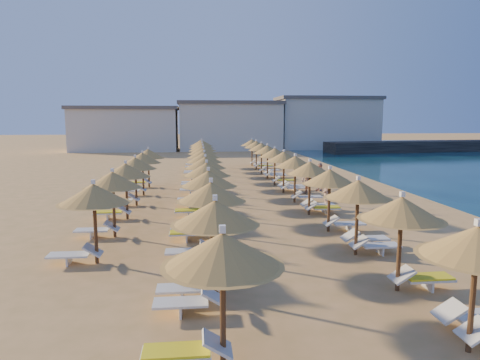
{
  "coord_description": "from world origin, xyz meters",
  "views": [
    {
      "loc": [
        -3.66,
        -19.94,
        4.79
      ],
      "look_at": [
        -1.24,
        4.0,
        1.3
      ],
      "focal_mm": 32.0,
      "sensor_mm": 36.0,
      "label": 1
    }
  ],
  "objects": [
    {
      "name": "loungers",
      "position": [
        -1.71,
        4.67,
        0.34
      ],
      "size": [
        12.04,
        35.65,
        0.66
      ],
      "color": "white",
      "rests_on": "ground"
    },
    {
      "name": "ground",
      "position": [
        0.0,
        0.0,
        0.0
      ],
      "size": [
        220.0,
        220.0,
        0.0
      ],
      "primitive_type": "plane",
      "color": "tan",
      "rests_on": "ground"
    },
    {
      "name": "parasol_row_east",
      "position": [
        1.87,
        5.3,
        2.3
      ],
      "size": [
        2.36,
        37.39,
        2.82
      ],
      "color": "brown",
      "rests_on": "ground"
    },
    {
      "name": "jetty",
      "position": [
        29.17,
        38.95,
        0.75
      ],
      "size": [
        30.26,
        8.1,
        1.5
      ],
      "primitive_type": "cube",
      "rotation": [
        0.0,
        0.0,
        0.14
      ],
      "color": "black",
      "rests_on": "ground"
    },
    {
      "name": "hotel_blocks",
      "position": [
        2.5,
        45.86,
        3.7
      ],
      "size": [
        46.53,
        9.85,
        8.1
      ],
      "color": "beige",
      "rests_on": "ground"
    },
    {
      "name": "beachgoer_b",
      "position": [
        3.23,
        6.16,
        0.86
      ],
      "size": [
        0.93,
        1.03,
        1.72
      ],
      "primitive_type": "imported",
      "rotation": [
        0.0,
        0.0,
        -1.16
      ],
      "color": "tan",
      "rests_on": "ground"
    },
    {
      "name": "beachgoer_a",
      "position": [
        3.12,
        1.71,
        0.84
      ],
      "size": [
        0.45,
        0.65,
        1.69
      ],
      "primitive_type": "imported",
      "rotation": [
        0.0,
        0.0,
        -1.65
      ],
      "color": "tan",
      "rests_on": "ground"
    },
    {
      "name": "parasol_row_west",
      "position": [
        -3.21,
        5.3,
        2.3
      ],
      "size": [
        2.36,
        37.39,
        2.82
      ],
      "color": "brown",
      "rests_on": "ground"
    },
    {
      "name": "parasol_row_inland",
      "position": [
        -7.02,
        2.11,
        2.3
      ],
      "size": [
        2.36,
        18.28,
        2.82
      ],
      "color": "brown",
      "rests_on": "ground"
    },
    {
      "name": "beachgoer_c",
      "position": [
        4.42,
        7.45,
        0.94
      ],
      "size": [
        0.95,
        1.19,
        1.89
      ],
      "primitive_type": "imported",
      "rotation": [
        0.0,
        0.0,
        -1.05
      ],
      "color": "tan",
      "rests_on": "ground"
    }
  ]
}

